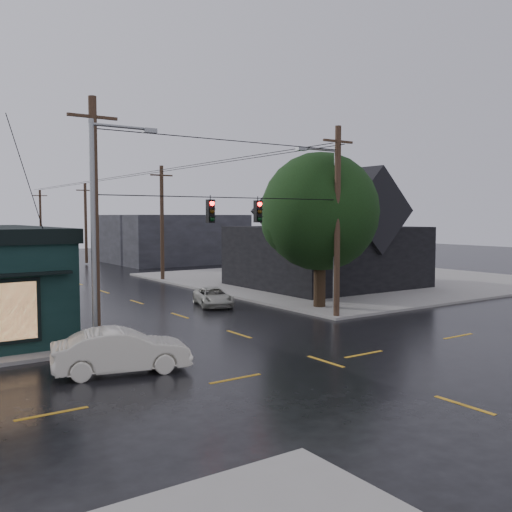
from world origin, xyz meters
TOP-DOWN VIEW (x-y plane):
  - ground_plane at (0.00, 0.00)m, footprint 160.00×160.00m
  - sidewalk_ne at (20.00, 20.00)m, footprint 28.00×28.00m
  - ne_building at (15.00, 17.00)m, footprint 12.60×11.60m
  - corner_tree at (7.82, 9.41)m, footprint 6.89×6.89m
  - utility_pole_nw at (-6.50, 6.50)m, footprint 2.00×0.32m
  - utility_pole_ne at (6.50, 6.50)m, footprint 2.00×0.32m
  - utility_pole_far_a at (6.50, 28.00)m, footprint 2.00×0.32m
  - utility_pole_far_b at (6.50, 48.00)m, footprint 2.00×0.32m
  - utility_pole_far_c at (6.50, 68.00)m, footprint 2.00×0.32m
  - span_signal_assembly at (0.10, 6.50)m, footprint 13.00×0.48m
  - streetlight_nw at (-6.80, 5.80)m, footprint 5.40×0.30m
  - streetlight_ne at (7.00, 7.20)m, footprint 5.40×0.30m
  - bg_building_east at (16.00, 45.00)m, footprint 14.00×12.00m
  - sedan_cream at (-6.87, 2.86)m, footprint 4.94×2.66m
  - suv_silver at (3.22, 13.88)m, footprint 2.92×4.36m

SIDE VIEW (x-z plane):
  - ground_plane at x=0.00m, z-range 0.00..0.00m
  - utility_pole_nw at x=-6.50m, z-range -5.08..5.08m
  - utility_pole_ne at x=6.50m, z-range -5.08..5.08m
  - utility_pole_far_a at x=6.50m, z-range -4.83..4.83m
  - utility_pole_far_b at x=6.50m, z-range -4.58..4.58m
  - utility_pole_far_c at x=6.50m, z-range -4.58..4.58m
  - streetlight_nw at x=-6.80m, z-range -4.58..4.58m
  - streetlight_ne at x=7.00m, z-range -4.58..4.58m
  - sidewalk_ne at x=20.00m, z-range 0.00..0.15m
  - suv_silver at x=3.22m, z-range 0.00..1.11m
  - sedan_cream at x=-6.87m, z-range 0.00..1.55m
  - bg_building_east at x=16.00m, z-range 0.00..5.60m
  - ne_building at x=15.00m, z-range 0.09..8.85m
  - corner_tree at x=7.82m, z-range 1.19..10.20m
  - span_signal_assembly at x=0.10m, z-range 5.08..6.31m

